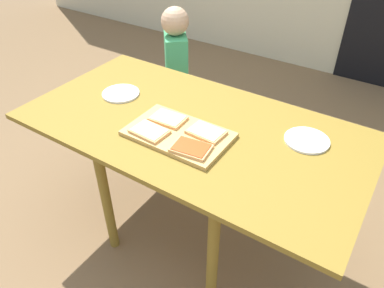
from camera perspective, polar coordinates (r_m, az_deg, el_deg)
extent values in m
plane|color=brown|center=(2.15, -0.04, -13.39)|extent=(16.00, 16.00, 0.00)
cube|color=olive|center=(1.65, -0.05, 2.73)|extent=(1.55, 0.81, 0.02)
cylinder|color=olive|center=(1.87, -13.24, -8.21)|extent=(0.05, 0.05, 0.71)
cylinder|color=olive|center=(1.61, 3.24, -16.96)|extent=(0.05, 0.05, 0.71)
cylinder|color=olive|center=(2.21, -2.33, 1.08)|extent=(0.05, 0.05, 0.71)
cylinder|color=olive|center=(2.00, 12.23, -4.61)|extent=(0.05, 0.05, 0.71)
cube|color=tan|center=(1.57, -2.03, 1.53)|extent=(0.44, 0.27, 0.02)
cube|color=#E2A162|center=(1.46, -0.15, -0.67)|extent=(0.17, 0.13, 0.01)
cube|color=#CE4416|center=(1.46, -0.15, -0.43)|extent=(0.15, 0.11, 0.00)
cube|color=#E2A162|center=(1.57, -6.64, 1.96)|extent=(0.16, 0.12, 0.01)
cube|color=#F8D594|center=(1.56, -6.66, 2.19)|extent=(0.14, 0.10, 0.00)
cube|color=#E2A162|center=(1.56, 2.22, 1.86)|extent=(0.16, 0.12, 0.01)
cube|color=#F8D594|center=(1.55, 2.22, 2.09)|extent=(0.14, 0.10, 0.00)
cube|color=#E2A162|center=(1.64, -3.75, 3.96)|extent=(0.16, 0.12, 0.01)
cube|color=#F8D594|center=(1.64, -3.76, 4.19)|extent=(0.14, 0.10, 0.00)
cylinder|color=white|center=(1.61, 17.42, 0.57)|extent=(0.19, 0.19, 0.01)
cylinder|color=white|center=(1.91, -11.01, 7.73)|extent=(0.19, 0.19, 0.01)
cylinder|color=navy|center=(2.77, -2.37, 5.43)|extent=(0.09, 0.09, 0.40)
cylinder|color=navy|center=(2.65, -2.13, 3.86)|extent=(0.09, 0.09, 0.40)
cube|color=#3FA566|center=(2.52, -2.48, 12.35)|extent=(0.26, 0.27, 0.40)
sphere|color=tan|center=(2.41, -2.66, 18.56)|extent=(0.18, 0.18, 0.18)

